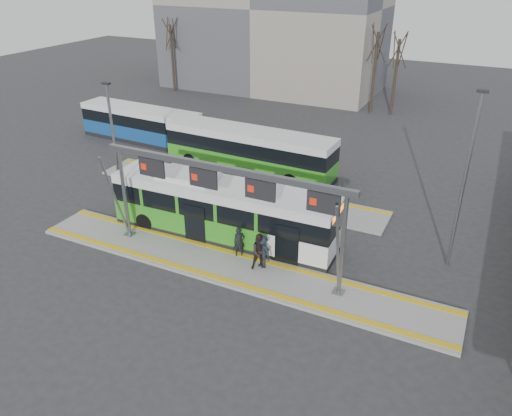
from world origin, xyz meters
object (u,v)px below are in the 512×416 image
Objects in this scene: gantry at (224,187)px; hero_bus at (223,211)px; passenger_b at (260,252)px; passenger_a at (239,242)px; passenger_c at (262,251)px.

gantry is 3.94m from hero_bus.
passenger_b is (3.29, -2.17, -0.49)m from hero_bus.
hero_bus is at bearing 109.11° from passenger_b.
passenger_a is at bearing -42.68° from hero_bus.
hero_bus is 2.48m from passenger_a.
hero_bus reaches higher than passenger_b.
passenger_a is 1.55m from passenger_c.
gantry is at bearing 150.53° from passenger_b.
passenger_c is (1.48, -0.45, 0.09)m from passenger_a.
passenger_b is 0.17m from passenger_c.
passenger_c is (3.28, -2.02, -0.56)m from hero_bus.
gantry is at bearing -147.41° from passenger_c.
hero_bus is 3.89m from passenger_c.
gantry is 8.30× the size of passenger_a.
passenger_b reaches higher than passenger_a.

